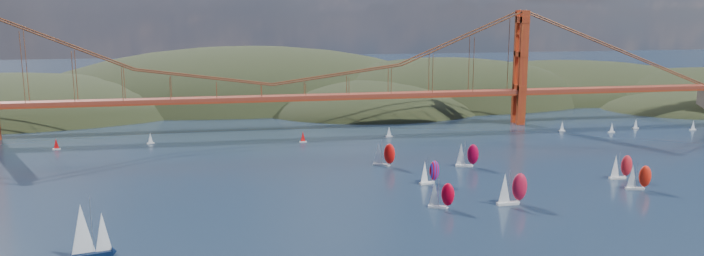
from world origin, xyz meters
name	(u,v)px	position (x,y,z in m)	size (l,w,h in m)	color
headlands	(336,119)	(44.95, 278.29, -12.46)	(725.00, 225.00, 96.00)	black
bridge	(268,62)	(-1.75, 180.00, 32.23)	(552.00, 12.00, 55.00)	maroon
sloop_navy	(88,231)	(-53.69, 31.84, 6.54)	(9.97, 6.68, 14.81)	black
racer_0	(441,194)	(40.55, 54.18, 4.16)	(7.85, 5.56, 8.80)	white
racer_1	(512,188)	(62.49, 53.83, 5.12)	(9.48, 3.95, 10.83)	silver
racer_2	(638,177)	(109.26, 61.89, 4.27)	(8.05, 4.42, 9.03)	silver
racer_3	(467,155)	(65.21, 100.87, 4.51)	(8.52, 4.99, 9.55)	white
racer_4	(621,166)	(111.15, 75.13, 4.38)	(8.01, 3.21, 9.26)	silver
racer_5	(384,154)	(35.56, 107.54, 4.56)	(8.48, 6.70, 9.65)	silver
racer_rwb	(429,172)	(45.01, 80.77, 4.10)	(7.76, 4.77, 8.68)	silver
distant_boat_2	(56,144)	(-89.56, 158.17, 2.41)	(3.00, 2.00, 4.70)	silver
distant_boat_3	(150,138)	(-52.96, 162.94, 2.41)	(3.00, 2.00, 4.70)	silver
distant_boat_4	(562,126)	(131.79, 157.28, 2.41)	(3.00, 2.00, 4.70)	silver
distant_boat_5	(612,128)	(152.62, 150.07, 2.41)	(3.00, 2.00, 4.70)	silver
distant_boat_6	(636,124)	(169.08, 156.97, 2.41)	(3.00, 2.00, 4.70)	silver
distant_boat_7	(693,125)	(193.44, 148.93, 2.41)	(3.00, 2.00, 4.70)	silver
distant_boat_8	(389,132)	(49.97, 159.19, 2.41)	(3.00, 2.00, 4.70)	silver
distant_boat_9	(303,137)	(10.97, 154.40, 2.41)	(3.00, 2.00, 4.70)	silver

